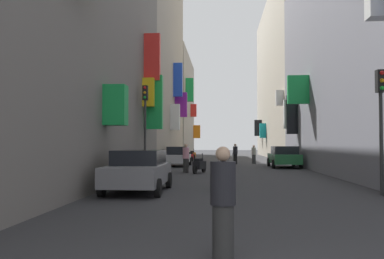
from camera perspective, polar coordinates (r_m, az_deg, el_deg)
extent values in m
plane|color=#2D2D30|center=(32.67, 5.44, -5.00)|extent=(140.00, 140.00, 0.00)
cube|color=green|center=(14.96, -10.95, 3.45)|extent=(0.82, 0.64, 1.49)
cube|color=slate|center=(25.43, -12.95, 12.62)|extent=(6.00, 5.44, 16.23)
cube|color=red|center=(22.78, -5.74, 10.31)|extent=(0.89, 0.41, 2.64)
cube|color=green|center=(22.50, -5.54, 3.93)|extent=(1.02, 0.47, 3.04)
cube|color=yellow|center=(22.04, -6.29, 5.34)|extent=(0.63, 0.38, 1.58)
cube|color=#9E9384|center=(36.87, -7.43, 10.13)|extent=(6.00, 18.15, 18.91)
cube|color=blue|center=(36.25, -2.03, 7.14)|extent=(0.82, 0.50, 3.06)
cube|color=white|center=(33.75, -2.45, 1.79)|extent=(0.80, 0.45, 2.21)
cube|color=purple|center=(37.09, -1.60, 3.58)|extent=(1.13, 0.50, 2.29)
cube|color=gray|center=(54.66, -3.49, 3.33)|extent=(6.00, 17.38, 13.60)
cube|color=orange|center=(61.54, 0.70, -0.32)|extent=(1.07, 0.42, 2.01)
cube|color=red|center=(56.14, 0.23, 2.76)|extent=(0.83, 0.49, 1.79)
cube|color=green|center=(48.64, -0.35, 5.72)|extent=(0.95, 0.54, 2.87)
cube|color=gray|center=(30.80, 20.76, 8.34)|extent=(6.00, 13.09, 14.35)
cube|color=white|center=(30.78, 13.96, 2.16)|extent=(0.96, 0.43, 2.19)
cube|color=black|center=(30.51, 14.19, 2.09)|extent=(0.81, 0.38, 2.90)
cube|color=green|center=(26.76, 15.04, 5.56)|extent=(1.36, 0.37, 1.85)
cube|color=#BCB29E|center=(50.50, 14.19, 7.16)|extent=(6.00, 27.03, 19.42)
cube|color=white|center=(37.10, 12.51, 4.47)|extent=(0.69, 0.47, 1.41)
cube|color=#19B2BF|center=(51.19, 10.16, -0.16)|extent=(0.78, 0.60, 1.85)
cube|color=black|center=(56.48, 9.49, 0.22)|extent=(1.00, 0.57, 2.26)
cube|color=slate|center=(14.11, -7.75, -6.38)|extent=(1.82, 3.99, 0.66)
cube|color=black|center=(14.28, -7.57, -3.99)|extent=(1.60, 2.23, 0.51)
cylinder|color=black|center=(12.69, -4.94, -8.38)|extent=(0.18, 0.60, 0.60)
cylinder|color=black|center=(13.10, -12.90, -8.13)|extent=(0.18, 0.60, 0.60)
cylinder|color=black|center=(15.28, -3.35, -7.30)|extent=(0.18, 0.60, 0.60)
cylinder|color=black|center=(15.62, -10.04, -7.16)|extent=(0.18, 0.60, 0.60)
cube|color=#236638|center=(28.99, 13.10, -4.09)|extent=(1.83, 4.26, 0.66)
cube|color=black|center=(28.76, 13.15, -2.91)|extent=(1.61, 2.39, 0.55)
cylinder|color=black|center=(30.27, 10.97, -4.65)|extent=(0.18, 0.60, 0.60)
cylinder|color=black|center=(30.54, 14.40, -4.60)|extent=(0.18, 0.60, 0.60)
cylinder|color=black|center=(27.48, 11.66, -4.91)|extent=(0.18, 0.60, 0.60)
cylinder|color=black|center=(27.78, 15.43, -4.85)|extent=(0.18, 0.60, 0.60)
cube|color=#B7B7BC|center=(29.82, -2.07, -4.17)|extent=(1.69, 3.93, 0.57)
cube|color=black|center=(30.00, -2.03, -3.05)|extent=(1.49, 2.20, 0.59)
cylinder|color=black|center=(28.46, -0.66, -4.85)|extent=(0.18, 0.60, 0.60)
cylinder|color=black|center=(28.66, -4.04, -4.83)|extent=(0.18, 0.60, 0.60)
cylinder|color=black|center=(31.05, -0.25, -4.62)|extent=(0.18, 0.60, 0.60)
cylinder|color=black|center=(31.23, -3.35, -4.60)|extent=(0.18, 0.60, 0.60)
cube|color=#287F3D|center=(14.88, 4.77, -6.80)|extent=(0.46, 1.13, 0.45)
cube|color=black|center=(15.07, 4.74, -5.58)|extent=(0.33, 0.57, 0.16)
cylinder|color=#4C4C51|center=(14.29, 4.82, -5.69)|extent=(0.06, 0.27, 0.68)
cylinder|color=black|center=(14.20, 4.84, -7.94)|extent=(0.11, 0.48, 0.48)
cylinder|color=black|center=(15.60, 4.70, -7.41)|extent=(0.11, 0.48, 0.48)
cube|color=red|center=(38.45, -0.34, -3.87)|extent=(0.84, 1.23, 0.45)
cube|color=black|center=(38.24, -0.24, -3.42)|extent=(0.51, 0.64, 0.16)
cylinder|color=#4C4C51|center=(38.99, -0.60, -3.37)|extent=(0.16, 0.28, 0.68)
cylinder|color=black|center=(39.14, -0.66, -4.17)|extent=(0.27, 0.48, 0.48)
cylinder|color=black|center=(37.78, -0.01, -4.24)|extent=(0.27, 0.48, 0.48)
cube|color=black|center=(22.84, 1.08, -5.13)|extent=(0.77, 1.14, 0.45)
cube|color=black|center=(22.65, 0.89, -4.39)|extent=(0.49, 0.63, 0.16)
cylinder|color=#4C4C51|center=(23.32, 1.58, -4.27)|extent=(0.15, 0.28, 0.68)
cylinder|color=black|center=(23.47, 1.70, -5.60)|extent=(0.25, 0.49, 0.48)
cylinder|color=black|center=(22.25, 0.43, -5.80)|extent=(0.25, 0.49, 0.48)
cube|color=#ADADB2|center=(36.82, 6.11, -3.94)|extent=(0.47, 1.19, 0.45)
cube|color=black|center=(37.04, 6.11, -3.46)|extent=(0.33, 0.57, 0.16)
cylinder|color=#4C4C51|center=(36.23, 6.12, -3.46)|extent=(0.07, 0.27, 0.68)
cylinder|color=black|center=(36.10, 6.13, -4.34)|extent=(0.11, 0.48, 0.48)
cylinder|color=black|center=(37.57, 6.10, -4.24)|extent=(0.11, 0.48, 0.48)
cube|color=orange|center=(44.94, 0.11, -3.60)|extent=(0.76, 1.17, 0.45)
cube|color=black|center=(45.13, 0.04, -3.21)|extent=(0.48, 0.63, 0.16)
cylinder|color=#4C4C51|center=(44.40, 0.28, -3.20)|extent=(0.14, 0.28, 0.68)
cylinder|color=black|center=(44.28, 0.33, -3.92)|extent=(0.25, 0.49, 0.48)
cylinder|color=black|center=(45.60, -0.10, -3.86)|extent=(0.25, 0.49, 0.48)
cylinder|color=#2C2C2C|center=(6.02, 4.51, -14.53)|extent=(0.45, 0.45, 0.81)
cylinder|color=black|center=(5.90, 4.49, -7.68)|extent=(0.53, 0.53, 0.64)
sphere|color=tan|center=(5.88, 4.48, -3.52)|extent=(0.22, 0.22, 0.22)
cylinder|color=#2D2D2D|center=(23.27, -0.90, -5.21)|extent=(0.34, 0.34, 0.82)
cylinder|color=pink|center=(23.24, -0.89, -3.41)|extent=(0.40, 0.40, 0.65)
sphere|color=tan|center=(23.23, -0.89, -2.33)|extent=(0.22, 0.22, 0.22)
cylinder|color=#3B3B3B|center=(33.79, 8.90, -4.25)|extent=(0.43, 0.43, 0.76)
cylinder|color=#B2AD9E|center=(33.77, 8.89, -3.09)|extent=(0.51, 0.51, 0.60)
sphere|color=tan|center=(33.76, 8.89, -2.41)|extent=(0.21, 0.21, 0.21)
cylinder|color=black|center=(32.97, 6.26, -4.26)|extent=(0.42, 0.42, 0.81)
cylinder|color=black|center=(32.95, 6.25, -3.00)|extent=(0.50, 0.50, 0.64)
sphere|color=tan|center=(32.95, 6.25, -2.24)|extent=(0.22, 0.22, 0.22)
cylinder|color=#2D2D2D|center=(14.50, 25.61, -1.84)|extent=(0.12, 0.12, 3.40)
cube|color=black|center=(14.65, 25.48, 6.31)|extent=(0.26, 0.26, 0.75)
sphere|color=red|center=(14.56, 25.67, 7.36)|extent=(0.14, 0.14, 0.14)
sphere|color=orange|center=(14.52, 25.69, 6.39)|extent=(0.14, 0.14, 0.14)
sphere|color=green|center=(14.48, 25.70, 5.41)|extent=(0.14, 0.14, 0.14)
cylinder|color=#2D2D2D|center=(20.48, -6.77, -1.26)|extent=(0.12, 0.12, 3.94)
cube|color=black|center=(20.64, -6.75, 5.26)|extent=(0.26, 0.26, 0.75)
sphere|color=red|center=(20.54, -6.82, 6.00)|extent=(0.14, 0.14, 0.14)
sphere|color=orange|center=(20.51, -6.82, 5.31)|extent=(0.14, 0.14, 0.14)
sphere|color=green|center=(20.48, -6.83, 4.62)|extent=(0.14, 0.14, 0.14)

